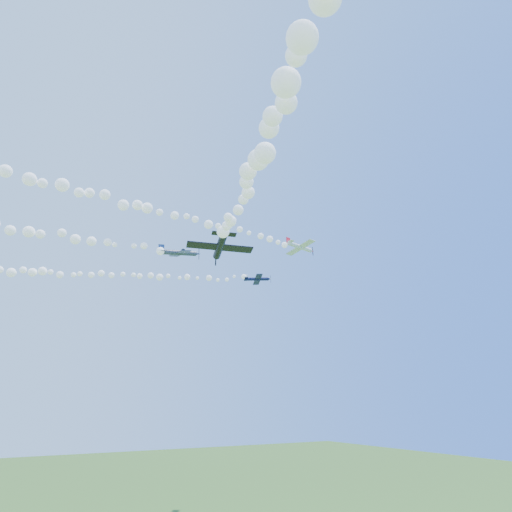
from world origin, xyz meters
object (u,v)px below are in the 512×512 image
plane_navy (257,279)px  plane_grey (179,253)px  plane_white (300,247)px  plane_black (220,246)px

plane_navy → plane_grey: 25.14m
plane_white → plane_navy: (-5.92, 8.56, -6.09)m
plane_navy → plane_grey: size_ratio=0.82×
plane_white → plane_grey: plane_white is taller
plane_grey → plane_black: size_ratio=1.02×
plane_white → plane_black: bearing=-144.0°
plane_white → plane_black: (-32.81, -28.54, -15.13)m
plane_white → plane_navy: size_ratio=1.25×
plane_black → plane_white: bearing=-31.7°
plane_grey → plane_black: 27.68m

